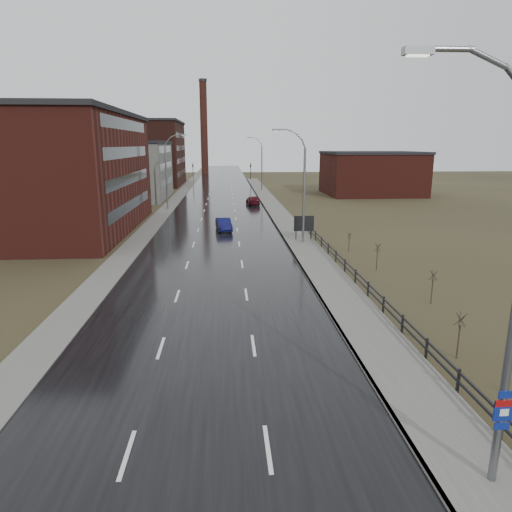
{
  "coord_description": "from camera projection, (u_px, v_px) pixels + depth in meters",
  "views": [
    {
      "loc": [
        1.05,
        -9.1,
        9.86
      ],
      "look_at": [
        2.88,
        18.82,
        3.0
      ],
      "focal_mm": 32.0,
      "sensor_mm": 36.0,
      "label": 1
    }
  ],
  "objects": [
    {
      "name": "road",
      "position": [
        219.0,
        211.0,
        69.24
      ],
      "size": [
        14.0,
        300.0,
        0.06
      ],
      "primitive_type": "cube",
      "color": "black",
      "rests_on": "ground"
    },
    {
      "name": "sidewalk_right",
      "position": [
        302.0,
        245.0,
        45.55
      ],
      "size": [
        3.2,
        180.0,
        0.18
      ],
      "primitive_type": "cube",
      "color": "#595651",
      "rests_on": "ground"
    },
    {
      "name": "curb_right",
      "position": [
        287.0,
        245.0,
        45.45
      ],
      "size": [
        0.16,
        180.0,
        0.18
      ],
      "primitive_type": "cube",
      "color": "slate",
      "rests_on": "ground"
    },
    {
      "name": "sidewalk_left",
      "position": [
        165.0,
        211.0,
        68.72
      ],
      "size": [
        2.4,
        260.0,
        0.12
      ],
      "primitive_type": "cube",
      "color": "#595651",
      "rests_on": "ground"
    },
    {
      "name": "warehouse_near",
      "position": [
        32.0,
        172.0,
        51.77
      ],
      "size": [
        22.44,
        28.56,
        13.5
      ],
      "color": "#471914",
      "rests_on": "ground"
    },
    {
      "name": "warehouse_mid",
      "position": [
        123.0,
        170.0,
        84.3
      ],
      "size": [
        16.32,
        20.4,
        10.5
      ],
      "color": "slate",
      "rests_on": "ground"
    },
    {
      "name": "warehouse_far",
      "position": [
        128.0,
        153.0,
        112.46
      ],
      "size": [
        26.52,
        24.48,
        15.5
      ],
      "color": "#331611",
      "rests_on": "ground"
    },
    {
      "name": "building_right",
      "position": [
        372.0,
        173.0,
        91.48
      ],
      "size": [
        18.36,
        16.32,
        8.5
      ],
      "color": "#471914",
      "rests_on": "ground"
    },
    {
      "name": "smokestack",
      "position": [
        204.0,
        127.0,
        152.4
      ],
      "size": [
        2.7,
        2.7,
        30.7
      ],
      "color": "#331611",
      "rests_on": "ground"
    },
    {
      "name": "streetlight_main",
      "position": [
        507.0,
        291.0,
        12.13
      ],
      "size": [
        3.91,
        0.29,
        12.11
      ],
      "color": "slate",
      "rests_on": "ground"
    },
    {
      "name": "streetlight_right_mid",
      "position": [
        301.0,
        186.0,
        45.14
      ],
      "size": [
        3.36,
        0.28,
        11.35
      ],
      "color": "slate",
      "rests_on": "ground"
    },
    {
      "name": "streetlight_left",
      "position": [
        168.0,
        172.0,
        69.31
      ],
      "size": [
        3.36,
        0.28,
        11.35
      ],
      "color": "slate",
      "rests_on": "ground"
    },
    {
      "name": "streetlight_right_far",
      "position": [
        260.0,
        164.0,
        97.47
      ],
      "size": [
        3.36,
        0.28,
        11.35
      ],
      "color": "slate",
      "rests_on": "ground"
    },
    {
      "name": "guardrail",
      "position": [
        371.0,
        291.0,
        29.33
      ],
      "size": [
        0.1,
        53.05,
        1.1
      ],
      "color": "black",
      "rests_on": "ground"
    },
    {
      "name": "shrub_c",
      "position": [
        459.0,
        334.0,
        21.31
      ],
      "size": [
        0.54,
        0.57,
        2.29
      ],
      "color": "#382D23",
      "rests_on": "ground"
    },
    {
      "name": "shrub_d",
      "position": [
        432.0,
        286.0,
        28.75
      ],
      "size": [
        0.52,
        0.55,
        2.2
      ],
      "color": "#382D23",
      "rests_on": "ground"
    },
    {
      "name": "shrub_e",
      "position": [
        377.0,
        256.0,
        36.4
      ],
      "size": [
        0.53,
        0.56,
        2.23
      ],
      "color": "#382D23",
      "rests_on": "ground"
    },
    {
      "name": "shrub_f",
      "position": [
        349.0,
        242.0,
        42.98
      ],
      "size": [
        0.43,
        0.45,
        1.8
      ],
      "color": "#382D23",
      "rests_on": "ground"
    },
    {
      "name": "billboard",
      "position": [
        304.0,
        224.0,
        47.49
      ],
      "size": [
        2.09,
        0.17,
        2.66
      ],
      "color": "black",
      "rests_on": "ground"
    },
    {
      "name": "traffic_light_left",
      "position": [
        193.0,
        164.0,
        125.79
      ],
      "size": [
        0.58,
        2.73,
        5.3
      ],
      "color": "black",
      "rests_on": "ground"
    },
    {
      "name": "traffic_light_right",
      "position": [
        251.0,
        164.0,
        126.81
      ],
      "size": [
        0.58,
        2.73,
        5.3
      ],
      "color": "black",
      "rests_on": "ground"
    },
    {
      "name": "car_near",
      "position": [
        224.0,
        225.0,
        53.16
      ],
      "size": [
        2.08,
        4.6,
        1.46
      ],
      "primitive_type": "imported",
      "rotation": [
        0.0,
        0.0,
        0.12
      ],
      "color": "#0E0F46",
      "rests_on": "ground"
    },
    {
      "name": "car_far",
      "position": [
        253.0,
        200.0,
        75.88
      ],
      "size": [
        2.35,
        4.75,
        1.56
      ],
      "primitive_type": "imported",
      "rotation": [
        0.0,
        0.0,
        3.26
      ],
      "color": "#4A0C16",
      "rests_on": "ground"
    }
  ]
}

